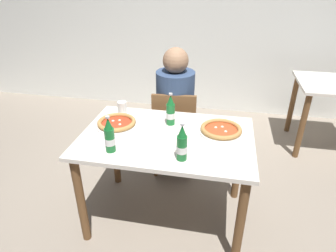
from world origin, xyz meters
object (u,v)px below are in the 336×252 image
object	(u,v)px
chair_behind_table	(175,128)
paper_cup	(122,107)
beer_bottle_right	(182,145)
beer_bottle_left	(110,137)
pizza_margherita_near	(221,130)
diner_seated	(175,116)
beer_bottle_center	(171,111)
dining_table_main	(167,149)
napkin_with_cutlery	(153,142)
dining_table_background	(336,97)
pizza_marinara_far	(117,123)

from	to	relation	value
chair_behind_table	paper_cup	world-z (taller)	chair_behind_table
chair_behind_table	beer_bottle_right	distance (m)	0.97
chair_behind_table	beer_bottle_right	size ratio (longest dim) A/B	3.44
paper_cup	beer_bottle_left	bearing A→B (deg)	-78.49
pizza_margherita_near	beer_bottle_left	bearing A→B (deg)	-150.94
paper_cup	diner_seated	bearing A→B (deg)	44.63
beer_bottle_center	pizza_margherita_near	bearing A→B (deg)	-8.79
chair_behind_table	diner_seated	world-z (taller)	diner_seated
dining_table_main	pizza_margherita_near	world-z (taller)	pizza_margherita_near
beer_bottle_center	diner_seated	bearing A→B (deg)	95.76
dining_table_main	diner_seated	size ratio (longest dim) A/B	0.99
napkin_with_cutlery	pizza_margherita_near	bearing A→B (deg)	27.58
beer_bottle_right	beer_bottle_center	bearing A→B (deg)	109.07
dining_table_background	beer_bottle_center	size ratio (longest dim) A/B	3.24
chair_behind_table	pizza_marinara_far	world-z (taller)	chair_behind_table
dining_table_main	paper_cup	size ratio (longest dim) A/B	12.63
beer_bottle_center	paper_cup	size ratio (longest dim) A/B	2.60
chair_behind_table	pizza_marinara_far	distance (m)	0.70
dining_table_main	beer_bottle_right	xyz separation A→B (m)	(0.15, -0.26, 0.22)
diner_seated	paper_cup	bearing A→B (deg)	-135.37
diner_seated	beer_bottle_left	distance (m)	0.99
chair_behind_table	dining_table_main	bearing A→B (deg)	89.37
pizza_margherita_near	pizza_marinara_far	distance (m)	0.76
pizza_margherita_near	beer_bottle_right	distance (m)	0.45
napkin_with_cutlery	beer_bottle_right	bearing A→B (deg)	-35.56
dining_table_main	beer_bottle_left	world-z (taller)	beer_bottle_left
pizza_marinara_far	paper_cup	xyz separation A→B (m)	(-0.03, 0.22, 0.03)
chair_behind_table	beer_bottle_left	bearing A→B (deg)	67.98
pizza_margherita_near	paper_cup	bearing A→B (deg)	167.60
napkin_with_cutlery	beer_bottle_center	bearing A→B (deg)	77.76
chair_behind_table	beer_bottle_right	world-z (taller)	beer_bottle_right
diner_seated	napkin_with_cutlery	xyz separation A→B (m)	(-0.01, -0.77, 0.17)
beer_bottle_right	napkin_with_cutlery	distance (m)	0.28
dining_table_background	napkin_with_cutlery	size ratio (longest dim) A/B	3.87
pizza_margherita_near	beer_bottle_right	xyz separation A→B (m)	(-0.22, -0.38, 0.08)
beer_bottle_center	beer_bottle_right	bearing A→B (deg)	-70.93
pizza_margherita_near	beer_bottle_left	world-z (taller)	beer_bottle_left
napkin_with_cutlery	paper_cup	bearing A→B (deg)	131.38
dining_table_main	pizza_marinara_far	size ratio (longest dim) A/B	3.90
dining_table_background	pizza_margherita_near	world-z (taller)	pizza_margherita_near
beer_bottle_right	napkin_with_cutlery	xyz separation A→B (m)	(-0.21, 0.15, -0.10)
dining_table_background	paper_cup	size ratio (longest dim) A/B	8.42
chair_behind_table	paper_cup	size ratio (longest dim) A/B	8.95
pizza_marinara_far	beer_bottle_center	xyz separation A→B (m)	(0.39, 0.10, 0.08)
dining_table_background	paper_cup	world-z (taller)	paper_cup
beer_bottle_left	beer_bottle_right	xyz separation A→B (m)	(0.46, -0.00, 0.00)
dining_table_main	paper_cup	world-z (taller)	paper_cup
dining_table_main	beer_bottle_left	bearing A→B (deg)	-140.30
napkin_with_cutlery	paper_cup	world-z (taller)	paper_cup
diner_seated	dining_table_background	size ratio (longest dim) A/B	1.51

